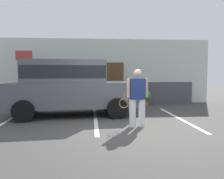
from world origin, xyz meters
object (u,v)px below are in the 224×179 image
Objects in this scene: potted_plant_by_porch at (145,97)px; flag_pole at (20,67)px; parked_suv at (68,85)px; tennis_player_man at (137,97)px.

flag_pole reaches higher than potted_plant_by_porch.
parked_suv reaches higher than potted_plant_by_porch.
parked_suv is at bearing -45.35° from tennis_player_man.
tennis_player_man is (2.20, -2.05, -0.27)m from parked_suv.
tennis_player_man is at bearing -44.41° from flag_pole.
potted_plant_by_porch is (3.46, 2.36, -0.73)m from parked_suv.
tennis_player_man is at bearing -48.64° from parked_suv.
potted_plant_by_porch is at bearing -1.30° from flag_pole.
tennis_player_man is 4.61m from potted_plant_by_porch.
tennis_player_man is 0.64× the size of flag_pole.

